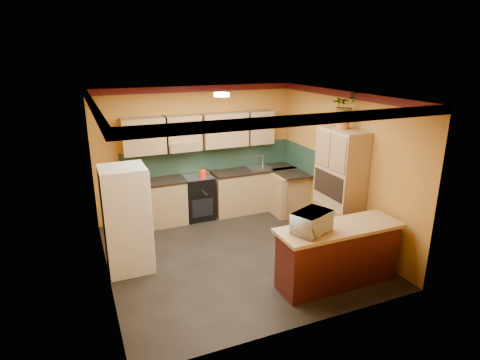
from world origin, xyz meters
name	(u,v)px	position (x,y,z in m)	size (l,w,h in m)	color
room_shell	(230,132)	(0.02, 0.28, 2.09)	(4.24, 4.24, 2.72)	black
base_cabinets_back	(226,194)	(0.51, 1.80, 0.44)	(3.65, 0.60, 0.88)	tan
countertop_back	(226,173)	(0.51, 1.80, 0.90)	(3.65, 0.62, 0.04)	black
stove	(198,197)	(-0.11, 1.80, 0.46)	(0.58, 0.58, 0.91)	black
kettle	(203,172)	(-0.01, 1.75, 1.00)	(0.17, 0.17, 0.18)	red
sink	(259,168)	(1.29, 1.80, 0.94)	(0.48, 0.40, 0.03)	silver
base_cabinets_right	(291,194)	(1.80, 1.27, 0.44)	(0.60, 0.80, 0.88)	tan
countertop_right	(292,173)	(1.80, 1.27, 0.90)	(0.62, 0.80, 0.04)	black
fridge	(126,219)	(-1.75, 0.24, 0.85)	(0.68, 0.66, 1.70)	white
pantry	(339,188)	(1.85, -0.30, 1.05)	(0.48, 0.90, 2.10)	tan
fern_pot	(343,124)	(1.85, -0.25, 2.18)	(0.22, 0.22, 0.16)	#AB5329
fern	(344,105)	(1.85, -0.25, 2.49)	(0.41, 0.36, 0.46)	tan
breakfast_bar	(337,257)	(1.04, -1.43, 0.44)	(1.80, 0.55, 0.88)	#4F1712
bar_top	(340,228)	(1.04, -1.43, 0.91)	(1.90, 0.65, 0.05)	tan
microwave	(312,222)	(0.56, -1.43, 1.08)	(0.55, 0.37, 0.30)	white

